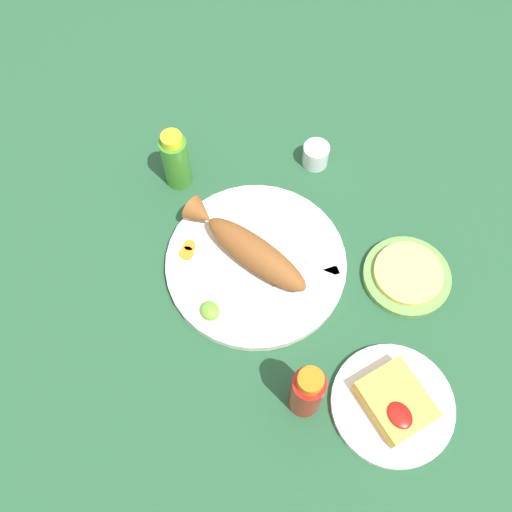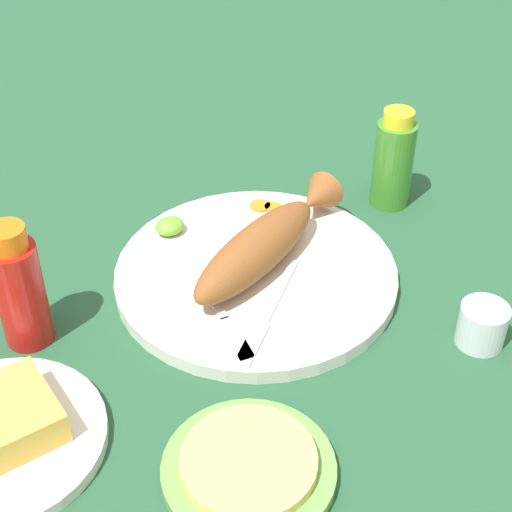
% 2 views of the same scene
% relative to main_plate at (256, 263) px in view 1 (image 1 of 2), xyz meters
% --- Properties ---
extents(ground_plane, '(4.00, 4.00, 0.00)m').
position_rel_main_plate_xyz_m(ground_plane, '(0.00, 0.00, -0.01)').
color(ground_plane, '#235133').
extents(main_plate, '(0.34, 0.34, 0.02)m').
position_rel_main_plate_xyz_m(main_plate, '(0.00, 0.00, 0.00)').
color(main_plate, silver).
rests_on(main_plate, ground_plane).
extents(fried_fish, '(0.27, 0.15, 0.06)m').
position_rel_main_plate_xyz_m(fried_fish, '(-0.02, -0.01, 0.04)').
color(fried_fish, brown).
rests_on(fried_fish, main_plate).
extents(fork_near, '(0.16, 0.12, 0.00)m').
position_rel_main_plate_xyz_m(fork_near, '(0.04, 0.08, 0.01)').
color(fork_near, silver).
rests_on(fork_near, main_plate).
extents(fork_far, '(0.05, 0.18, 0.00)m').
position_rel_main_plate_xyz_m(fork_far, '(0.08, 0.04, 0.01)').
color(fork_far, silver).
rests_on(fork_far, main_plate).
extents(carrot_slice_near, '(0.02, 0.02, 0.00)m').
position_rel_main_plate_xyz_m(carrot_slice_near, '(-0.09, -0.09, 0.01)').
color(carrot_slice_near, orange).
rests_on(carrot_slice_near, main_plate).
extents(carrot_slice_mid, '(0.03, 0.03, 0.00)m').
position_rel_main_plate_xyz_m(carrot_slice_mid, '(-0.08, -0.11, 0.01)').
color(carrot_slice_mid, orange).
rests_on(carrot_slice_mid, main_plate).
extents(lime_wedge_main, '(0.04, 0.03, 0.02)m').
position_rel_main_plate_xyz_m(lime_wedge_main, '(0.05, -0.12, 0.02)').
color(lime_wedge_main, '#6BB233').
rests_on(lime_wedge_main, main_plate).
extents(hot_sauce_bottle_red, '(0.05, 0.05, 0.15)m').
position_rel_main_plate_xyz_m(hot_sauce_bottle_red, '(0.26, -0.06, 0.06)').
color(hot_sauce_bottle_red, '#B21914').
rests_on(hot_sauce_bottle_red, ground_plane).
extents(hot_sauce_bottle_green, '(0.05, 0.05, 0.14)m').
position_rel_main_plate_xyz_m(hot_sauce_bottle_green, '(-0.25, -0.04, 0.06)').
color(hot_sauce_bottle_green, '#3D8428').
rests_on(hot_sauce_bottle_green, ground_plane).
extents(salt_cup, '(0.05, 0.05, 0.05)m').
position_rel_main_plate_xyz_m(salt_cup, '(-0.15, 0.23, 0.01)').
color(salt_cup, silver).
rests_on(salt_cup, ground_plane).
extents(side_plate_fries, '(0.21, 0.21, 0.01)m').
position_rel_main_plate_xyz_m(side_plate_fries, '(0.34, 0.07, -0.00)').
color(side_plate_fries, silver).
rests_on(side_plate_fries, ground_plane).
extents(fries_pile, '(0.11, 0.09, 0.04)m').
position_rel_main_plate_xyz_m(fries_pile, '(0.35, 0.07, 0.02)').
color(fries_pile, gold).
rests_on(fries_pile, side_plate_fries).
extents(tortilla_plate, '(0.16, 0.16, 0.01)m').
position_rel_main_plate_xyz_m(tortilla_plate, '(0.16, 0.23, -0.00)').
color(tortilla_plate, '#6B9E4C').
rests_on(tortilla_plate, ground_plane).
extents(tortilla_stack, '(0.13, 0.13, 0.01)m').
position_rel_main_plate_xyz_m(tortilla_stack, '(0.16, 0.23, 0.01)').
color(tortilla_stack, '#E0C666').
rests_on(tortilla_stack, tortilla_plate).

